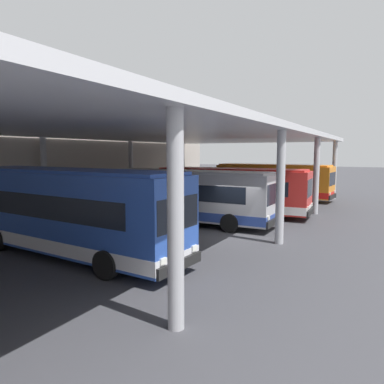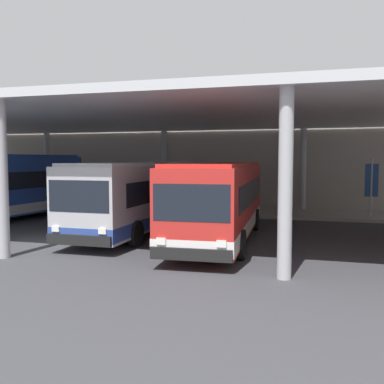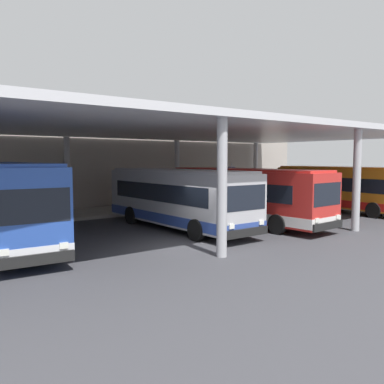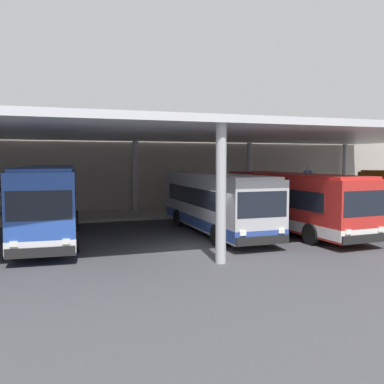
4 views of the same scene
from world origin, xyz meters
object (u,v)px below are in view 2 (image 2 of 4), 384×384
(trash_bin, at_px, (251,203))
(banner_sign, at_px, (371,184))
(bus_far_bay, at_px, (220,200))
(bench_waiting, at_px, (217,202))
(bus_second_bay, at_px, (1,187))
(bus_middle_bay, at_px, (139,196))

(trash_bin, distance_m, banner_sign, 6.91)
(bus_far_bay, height_order, bench_waiting, bus_far_bay)
(bench_waiting, bearing_deg, trash_bin, -4.02)
(bus_second_bay, xyz_separation_m, bus_far_bay, (12.39, -2.11, -0.19))
(bus_far_bay, relative_size, bench_waiting, 5.92)
(bus_middle_bay, height_order, bus_far_bay, same)
(bus_second_bay, height_order, trash_bin, bus_second_bay)
(bench_waiting, height_order, banner_sign, banner_sign)
(bus_middle_bay, height_order, trash_bin, bus_middle_bay)
(trash_bin, bearing_deg, bench_waiting, 175.98)
(banner_sign, bearing_deg, bus_middle_bay, -145.74)
(bus_second_bay, height_order, bench_waiting, bus_second_bay)
(bus_far_bay, distance_m, trash_bin, 9.14)
(bus_middle_bay, distance_m, bench_waiting, 8.41)
(trash_bin, bearing_deg, bus_second_bay, -150.45)
(bus_middle_bay, xyz_separation_m, banner_sign, (10.68, 7.27, 0.32))
(banner_sign, bearing_deg, bus_far_bay, -128.60)
(bus_middle_bay, bearing_deg, banner_sign, 34.26)
(bus_second_bay, distance_m, bench_waiting, 12.50)
(bus_far_bay, bearing_deg, bus_second_bay, 170.35)
(bus_far_bay, bearing_deg, banner_sign, 51.40)
(bus_middle_bay, relative_size, bus_far_bay, 0.99)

